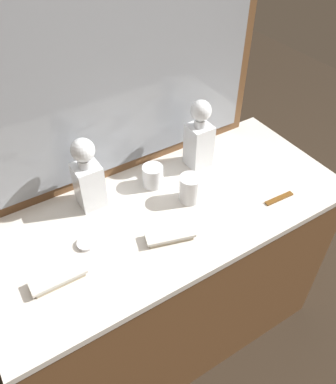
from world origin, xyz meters
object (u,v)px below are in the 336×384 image
(crystal_decanter_far_right, at_px, (88,180))
(porcelain_dish, at_px, (86,243))
(crystal_decanter_center, at_px, (199,140))
(crystal_tumbler_rear, at_px, (190,190))
(tortoiseshell_comb, at_px, (279,198))
(crystal_tumbler_front, at_px, (153,177))
(silver_brush_far_right, at_px, (170,236))
(silver_brush_front, at_px, (58,278))

(crystal_decanter_far_right, relative_size, porcelain_dish, 4.53)
(crystal_decanter_far_right, xyz_separation_m, crystal_decanter_center, (0.45, -0.02, 0.00))
(crystal_tumbler_rear, xyz_separation_m, tortoiseshell_comb, (0.28, -0.17, -0.04))
(crystal_tumbler_front, relative_size, crystal_tumbler_rear, 0.82)
(crystal_decanter_center, bearing_deg, silver_brush_far_right, -138.07)
(crystal_tumbler_rear, height_order, silver_brush_front, crystal_tumbler_rear)
(porcelain_dish, distance_m, tortoiseshell_comb, 0.71)
(crystal_tumbler_front, distance_m, porcelain_dish, 0.36)
(crystal_tumbler_front, xyz_separation_m, tortoiseshell_comb, (0.35, -0.31, -0.03))
(crystal_tumbler_front, relative_size, silver_brush_far_right, 0.48)
(silver_brush_front, bearing_deg, tortoiseshell_comb, -6.30)
(crystal_decanter_center, distance_m, crystal_tumbler_rear, 0.22)
(crystal_tumbler_front, xyz_separation_m, porcelain_dish, (-0.33, -0.14, -0.03))
(crystal_tumbler_rear, xyz_separation_m, silver_brush_far_right, (-0.16, -0.12, -0.03))
(silver_brush_far_right, distance_m, silver_brush_front, 0.37)
(crystal_tumbler_rear, relative_size, silver_brush_front, 0.60)
(crystal_tumbler_front, height_order, silver_brush_front, crystal_tumbler_front)
(crystal_decanter_far_right, bearing_deg, porcelain_dish, -120.15)
(crystal_decanter_center, distance_m, tortoiseshell_comb, 0.37)
(crystal_decanter_far_right, relative_size, crystal_decanter_center, 0.97)
(tortoiseshell_comb, bearing_deg, silver_brush_far_right, 173.03)
(crystal_tumbler_front, xyz_separation_m, silver_brush_far_right, (-0.09, -0.26, -0.03))
(silver_brush_front, bearing_deg, crystal_decanter_center, 19.41)
(crystal_decanter_center, height_order, crystal_tumbler_rear, crystal_decanter_center)
(crystal_decanter_center, distance_m, crystal_tumbler_front, 0.23)
(crystal_decanter_center, bearing_deg, crystal_tumbler_rear, -132.68)
(silver_brush_front, distance_m, porcelain_dish, 0.15)
(crystal_decanter_center, bearing_deg, silver_brush_front, -160.59)
(silver_brush_front, bearing_deg, crystal_tumbler_front, 26.07)
(crystal_decanter_far_right, distance_m, crystal_decanter_center, 0.45)
(crystal_decanter_center, relative_size, crystal_tumbler_rear, 2.79)
(crystal_decanter_far_right, height_order, crystal_tumbler_front, crystal_decanter_far_right)
(silver_brush_far_right, xyz_separation_m, tortoiseshell_comb, (0.44, -0.05, -0.01))
(silver_brush_front, height_order, tortoiseshell_comb, silver_brush_front)
(silver_brush_front, xyz_separation_m, tortoiseshell_comb, (0.81, -0.09, -0.01))
(crystal_tumbler_front, distance_m, tortoiseshell_comb, 0.47)
(crystal_decanter_center, height_order, silver_brush_far_right, crystal_decanter_center)
(crystal_decanter_far_right, xyz_separation_m, crystal_tumbler_front, (0.24, -0.03, -0.07))
(crystal_decanter_far_right, distance_m, crystal_tumbler_rear, 0.36)
(crystal_decanter_center, distance_m, silver_brush_front, 0.72)
(crystal_decanter_far_right, bearing_deg, tortoiseshell_comb, -30.34)
(porcelain_dish, relative_size, tortoiseshell_comb, 0.50)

